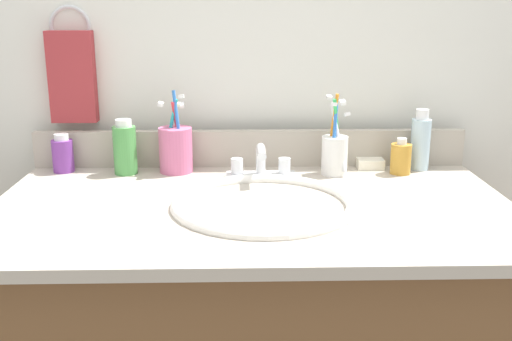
# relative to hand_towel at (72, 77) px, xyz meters

# --- Properties ---
(countertop) EXTENTS (1.06, 0.62, 0.02)m
(countertop) POSITION_rel_hand_towel_xyz_m (0.43, -0.32, -0.23)
(countertop) COLOR #B2A899
(countertop) RESTS_ON vanity_cabinet
(backsplash) EXTENTS (1.06, 0.02, 0.09)m
(backsplash) POSITION_rel_hand_towel_xyz_m (0.43, -0.02, -0.17)
(backsplash) COLOR #B2A899
(backsplash) RESTS_ON countertop
(back_wall) EXTENTS (2.16, 0.04, 1.30)m
(back_wall) POSITION_rel_hand_towel_xyz_m (0.43, 0.04, -0.39)
(back_wall) COLOR silver
(back_wall) RESTS_ON ground_plane
(towel_ring) EXTENTS (0.10, 0.01, 0.10)m
(towel_ring) POSITION_rel_hand_towel_xyz_m (0.00, 0.02, 0.12)
(towel_ring) COLOR silver
(hand_towel) EXTENTS (0.11, 0.04, 0.22)m
(hand_towel) POSITION_rel_hand_towel_xyz_m (0.00, 0.00, 0.00)
(hand_towel) COLOR #A53338
(sink_basin) EXTENTS (0.37, 0.37, 0.11)m
(sink_basin) POSITION_rel_hand_towel_xyz_m (0.45, -0.34, -0.25)
(sink_basin) COLOR white
(sink_basin) RESTS_ON countertop
(faucet) EXTENTS (0.16, 0.10, 0.08)m
(faucet) POSITION_rel_hand_towel_xyz_m (0.45, -0.14, -0.19)
(faucet) COLOR silver
(faucet) RESTS_ON countertop
(bottle_gel_clear) EXTENTS (0.05, 0.05, 0.15)m
(bottle_gel_clear) POSITION_rel_hand_towel_xyz_m (0.84, -0.06, -0.15)
(bottle_gel_clear) COLOR silver
(bottle_gel_clear) RESTS_ON countertop
(bottle_cream_purple) EXTENTS (0.05, 0.05, 0.09)m
(bottle_cream_purple) POSITION_rel_hand_towel_xyz_m (-0.02, -0.06, -0.18)
(bottle_cream_purple) COLOR #7A3899
(bottle_cream_purple) RESTS_ON countertop
(bottle_toner_green) EXTENTS (0.05, 0.05, 0.13)m
(bottle_toner_green) POSITION_rel_hand_towel_xyz_m (0.13, -0.09, -0.16)
(bottle_toner_green) COLOR #4C9E4C
(bottle_toner_green) RESTS_ON countertop
(bottle_oil_amber) EXTENTS (0.05, 0.05, 0.09)m
(bottle_oil_amber) POSITION_rel_hand_towel_xyz_m (0.79, -0.10, -0.18)
(bottle_oil_amber) COLOR gold
(bottle_oil_amber) RESTS_ON countertop
(cup_pink) EXTENTS (0.08, 0.08, 0.20)m
(cup_pink) POSITION_rel_hand_towel_xyz_m (0.25, -0.07, -0.16)
(cup_pink) COLOR #D16693
(cup_pink) RESTS_ON countertop
(cup_white_ceramic) EXTENTS (0.06, 0.07, 0.19)m
(cup_white_ceramic) POSITION_rel_hand_towel_xyz_m (0.63, -0.10, -0.17)
(cup_white_ceramic) COLOR white
(cup_white_ceramic) RESTS_ON countertop
(soap_bar) EXTENTS (0.06, 0.04, 0.02)m
(soap_bar) POSITION_rel_hand_towel_xyz_m (0.73, -0.06, -0.21)
(soap_bar) COLOR white
(soap_bar) RESTS_ON countertop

